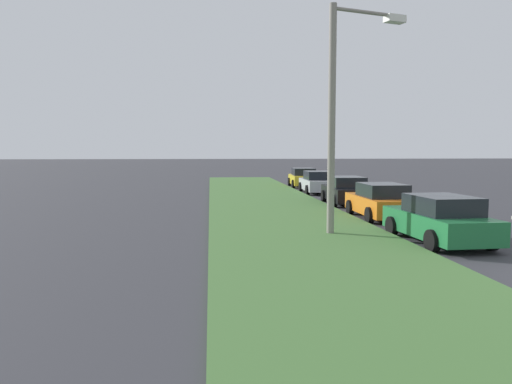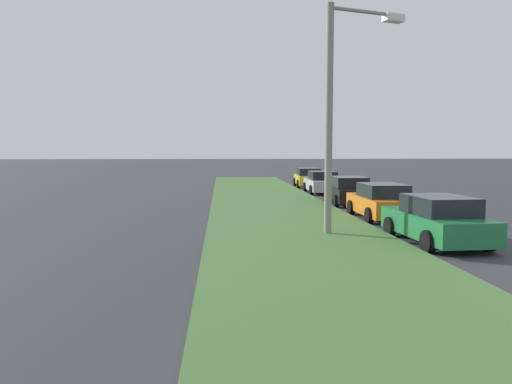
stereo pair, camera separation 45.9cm
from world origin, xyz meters
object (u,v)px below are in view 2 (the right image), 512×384
(parked_car_orange, at_px, (381,202))
(parked_car_yellow, at_px, (308,178))
(parked_car_green, at_px, (437,220))
(parked_car_silver, at_px, (322,183))
(parked_car_black, at_px, (348,191))
(streetlight, at_px, (339,103))

(parked_car_orange, bearing_deg, parked_car_yellow, -0.03)
(parked_car_green, bearing_deg, parked_car_silver, -2.98)
(parked_car_orange, height_order, parked_car_yellow, same)
(parked_car_green, xyz_separation_m, parked_car_silver, (17.32, -0.07, 0.00))
(parked_car_orange, bearing_deg, parked_car_silver, 0.27)
(parked_car_orange, bearing_deg, parked_car_black, -0.02)
(parked_car_black, height_order, parked_car_silver, same)
(parked_car_silver, distance_m, streetlight, 16.51)
(parked_car_green, relative_size, parked_car_silver, 1.01)
(parked_car_black, height_order, streetlight, streetlight)
(parked_car_orange, distance_m, parked_car_yellow, 17.50)
(parked_car_green, bearing_deg, parked_car_orange, -3.53)
(parked_car_orange, distance_m, parked_car_black, 5.33)
(parked_car_silver, distance_m, parked_car_yellow, 5.53)
(parked_car_black, xyz_separation_m, parked_car_yellow, (12.17, -0.06, 0.00))
(parked_car_silver, bearing_deg, parked_car_green, -178.77)
(parked_car_silver, bearing_deg, parked_car_yellow, 0.52)
(parked_car_orange, height_order, streetlight, streetlight)
(parked_car_black, xyz_separation_m, streetlight, (-9.20, 2.82, 3.67))
(parked_car_silver, bearing_deg, parked_car_orange, -178.53)
(parked_car_black, bearing_deg, streetlight, 165.28)
(parked_car_orange, height_order, parked_car_black, same)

